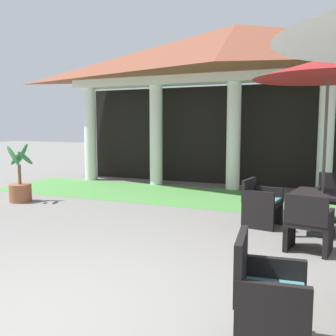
# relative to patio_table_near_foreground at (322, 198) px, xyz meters

# --- Properties ---
(ground_plane) EXTENTS (60.00, 60.00, 0.00)m
(ground_plane) POSITION_rel_patio_table_near_foreground_xyz_m (-2.36, -3.95, -0.61)
(ground_plane) COLOR gray
(background_pavilion) EXTENTS (10.66, 2.90, 4.49)m
(background_pavilion) POSITION_rel_patio_table_near_foreground_xyz_m (-2.36, 3.87, 2.87)
(background_pavilion) COLOR white
(background_pavilion) RESTS_ON ground
(lawn_strip) EXTENTS (12.46, 2.71, 0.01)m
(lawn_strip) POSITION_rel_patio_table_near_foreground_xyz_m (-2.36, 2.35, -0.60)
(lawn_strip) COLOR #519347
(lawn_strip) RESTS_ON ground
(patio_table_near_foreground) EXTENTS (1.05, 1.05, 0.70)m
(patio_table_near_foreground) POSITION_rel_patio_table_near_foreground_xyz_m (0.00, 0.00, 0.00)
(patio_table_near_foreground) COLOR black
(patio_table_near_foreground) RESTS_ON ground
(patio_umbrella_near_foreground) EXTENTS (2.35, 2.35, 2.92)m
(patio_umbrella_near_foreground) POSITION_rel_patio_table_near_foreground_xyz_m (0.00, 0.00, 2.06)
(patio_umbrella_near_foreground) COLOR #2D2D2D
(patio_umbrella_near_foreground) RESTS_ON ground
(patio_chair_near_foreground_west) EXTENTS (0.67, 0.70, 0.83)m
(patio_chair_near_foreground_west) POSITION_rel_patio_table_near_foreground_xyz_m (-1.01, 0.16, -0.20)
(patio_chair_near_foreground_west) COLOR black
(patio_chair_near_foreground_west) RESTS_ON ground
(patio_chair_near_foreground_south) EXTENTS (0.67, 0.59, 0.84)m
(patio_chair_near_foreground_south) POSITION_rel_patio_table_near_foreground_xyz_m (-0.16, -1.01, -0.21)
(patio_chair_near_foreground_south) COLOR black
(patio_chair_near_foreground_south) RESTS_ON ground
(patio_chair_near_foreground_north) EXTENTS (0.65, 0.59, 0.89)m
(patio_chair_near_foreground_north) POSITION_rel_patio_table_near_foreground_xyz_m (0.16, 1.01, -0.20)
(patio_chair_near_foreground_north) COLOR black
(patio_chair_near_foreground_north) RESTS_ON ground
(patio_chair_mid_left_west) EXTENTS (0.61, 0.66, 0.94)m
(patio_chair_mid_left_west) POSITION_rel_patio_table_near_foreground_xyz_m (-0.36, -3.67, -0.17)
(patio_chair_mid_left_west) COLOR black
(patio_chair_mid_left_west) RESTS_ON ground
(potted_palm_left_edge) EXTENTS (0.52, 0.50, 1.39)m
(potted_palm_left_edge) POSITION_rel_patio_table_near_foreground_xyz_m (-6.56, 0.12, -0.25)
(potted_palm_left_edge) COLOR #995638
(potted_palm_left_edge) RESTS_ON ground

